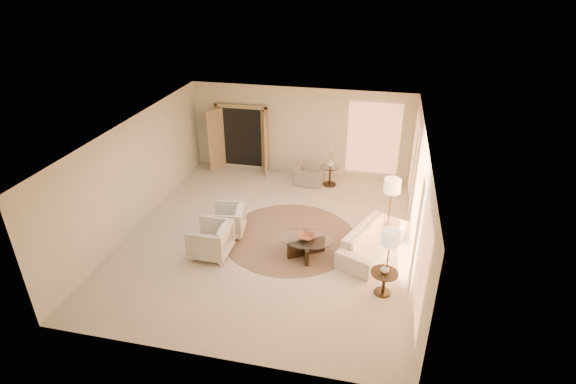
% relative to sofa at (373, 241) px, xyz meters
% --- Properties ---
extents(room, '(7.04, 8.04, 2.83)m').
position_rel_sofa_xyz_m(room, '(-2.59, 0.14, 1.08)').
color(room, beige).
rests_on(room, ground).
extents(windows_right, '(0.10, 6.40, 2.40)m').
position_rel_sofa_xyz_m(windows_right, '(0.86, 0.24, 1.03)').
color(windows_right, '#FCA465').
rests_on(windows_right, room).
extents(window_back_corner, '(1.70, 0.10, 2.40)m').
position_rel_sofa_xyz_m(window_back_corner, '(-0.29, 4.09, 1.03)').
color(window_back_corner, '#FCA465').
rests_on(window_back_corner, room).
extents(curtains_right, '(0.06, 5.20, 2.60)m').
position_rel_sofa_xyz_m(curtains_right, '(0.81, 1.14, 0.98)').
color(curtains_right, tan).
rests_on(curtains_right, room).
extents(french_doors, '(1.95, 0.66, 2.16)m').
position_rel_sofa_xyz_m(french_doors, '(-4.49, 3.96, 0.74)').
color(french_doors, tan).
rests_on(french_doors, room).
extents(area_rug, '(3.97, 3.97, 0.01)m').
position_rel_sofa_xyz_m(area_rug, '(-2.06, 0.21, -0.32)').
color(area_rug, '#483225').
rests_on(area_rug, room).
extents(sofa, '(1.65, 2.37, 0.64)m').
position_rel_sofa_xyz_m(sofa, '(0.00, 0.00, 0.00)').
color(sofa, silver).
rests_on(sofa, room).
extents(armchair_left, '(0.87, 0.92, 0.84)m').
position_rel_sofa_xyz_m(armchair_left, '(-3.65, 0.05, 0.10)').
color(armchair_left, silver).
rests_on(armchair_left, room).
extents(armchair_right, '(0.83, 0.89, 0.90)m').
position_rel_sofa_xyz_m(armchair_right, '(-3.73, -0.92, 0.13)').
color(armchair_right, silver).
rests_on(armchair_right, room).
extents(accent_chair, '(0.93, 0.64, 0.78)m').
position_rel_sofa_xyz_m(accent_chair, '(-2.13, 3.27, 0.07)').
color(accent_chair, gray).
rests_on(accent_chair, room).
extents(coffee_table, '(1.64, 1.64, 0.46)m').
position_rel_sofa_xyz_m(coffee_table, '(-1.53, -0.46, -0.03)').
color(coffee_table, black).
rests_on(coffee_table, room).
extents(end_table, '(0.57, 0.57, 0.53)m').
position_rel_sofa_xyz_m(end_table, '(0.28, -1.46, 0.04)').
color(end_table, black).
rests_on(end_table, room).
extents(side_table, '(0.54, 0.54, 0.63)m').
position_rel_sofa_xyz_m(side_table, '(-1.49, 3.37, 0.06)').
color(side_table, '#312818').
rests_on(side_table, room).
extents(floor_lamp_near, '(0.40, 0.40, 1.66)m').
position_rel_sofa_xyz_m(floor_lamp_near, '(0.31, 0.66, 1.09)').
color(floor_lamp_near, '#312818').
rests_on(floor_lamp_near, room).
extents(floor_lamp_far, '(0.37, 0.37, 1.54)m').
position_rel_sofa_xyz_m(floor_lamp_far, '(0.31, -1.46, 0.99)').
color(floor_lamp_far, '#312818').
rests_on(floor_lamp_far, room).
extents(bowl, '(0.46, 0.46, 0.09)m').
position_rel_sofa_xyz_m(bowl, '(-1.53, -0.46, 0.19)').
color(bowl, brown).
rests_on(bowl, coffee_table).
extents(end_vase, '(0.22, 0.22, 0.18)m').
position_rel_sofa_xyz_m(end_vase, '(0.28, -1.46, 0.30)').
color(end_vase, silver).
rests_on(end_vase, end_table).
extents(side_vase, '(0.21, 0.21, 0.22)m').
position_rel_sofa_xyz_m(side_vase, '(-1.49, 3.37, 0.41)').
color(side_vase, silver).
rests_on(side_vase, side_table).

